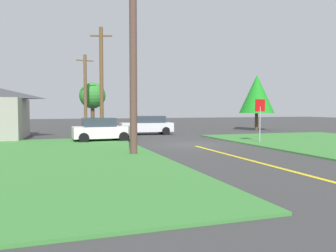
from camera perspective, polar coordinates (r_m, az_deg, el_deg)
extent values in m
plane|color=#393939|center=(21.61, 3.61, -3.08)|extent=(120.00, 120.00, 0.00)
cube|color=#3B7E36|center=(16.13, -22.91, -5.19)|extent=(12.00, 20.00, 0.08)
cube|color=yellow|center=(14.57, 15.55, -6.05)|extent=(0.20, 14.00, 0.01)
cylinder|color=#9EA0A8|center=(23.22, 14.93, 0.18)|extent=(0.07, 0.07, 2.38)
cube|color=red|center=(23.20, 14.97, 3.31)|extent=(0.80, 0.15, 0.81)
cube|color=silver|center=(30.02, -3.57, -0.19)|extent=(4.59, 2.04, 0.76)
cube|color=#2D3842|center=(30.06, -2.96, 1.11)|extent=(2.56, 1.70, 0.60)
cylinder|color=black|center=(28.94, -6.21, -0.91)|extent=(0.69, 0.27, 0.68)
cylinder|color=black|center=(30.63, -6.67, -0.70)|extent=(0.69, 0.27, 0.68)
cylinder|color=black|center=(29.54, -0.35, -0.82)|extent=(0.69, 0.27, 0.68)
cylinder|color=black|center=(31.19, -1.12, -0.62)|extent=(0.69, 0.27, 0.68)
cube|color=white|center=(24.07, -10.86, -0.99)|extent=(3.93, 1.99, 0.76)
cube|color=#2D3842|center=(24.01, -11.37, 0.62)|extent=(2.18, 1.72, 0.60)
cylinder|color=black|center=(25.24, -8.24, -1.47)|extent=(0.69, 0.24, 0.68)
cylinder|color=black|center=(23.45, -7.31, -1.80)|extent=(0.69, 0.24, 0.68)
cylinder|color=black|center=(24.83, -14.21, -1.60)|extent=(0.69, 0.24, 0.68)
cylinder|color=black|center=(23.01, -13.73, -1.95)|extent=(0.69, 0.24, 0.68)
cylinder|color=brown|center=(16.82, -5.77, 11.17)|extent=(0.36, 0.36, 9.34)
cylinder|color=brown|center=(29.50, -10.93, 7.21)|extent=(0.32, 0.32, 8.99)
cube|color=brown|center=(30.03, -11.00, 14.41)|extent=(1.77, 0.59, 0.12)
cylinder|color=brown|center=(38.27, -13.49, 5.45)|extent=(0.35, 0.35, 8.03)
cube|color=brown|center=(38.57, -13.55, 10.46)|extent=(1.80, 0.40, 0.12)
cylinder|color=brown|center=(42.17, -12.33, 1.51)|extent=(0.46, 0.46, 2.57)
sphere|color=#2F7F2D|center=(42.19, -12.37, 4.95)|extent=(3.11, 3.11, 3.11)
cylinder|color=brown|center=(37.66, 14.40, 0.73)|extent=(0.34, 0.34, 1.78)
cone|color=#1B891F|center=(37.66, 14.45, 5.14)|extent=(3.65, 3.65, 4.02)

